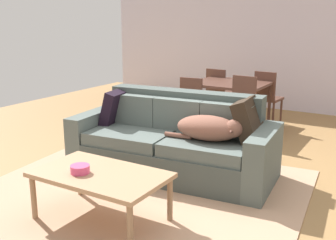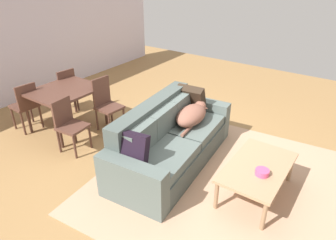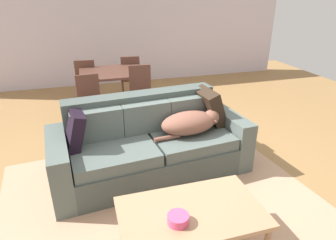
{
  "view_description": "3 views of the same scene",
  "coord_description": "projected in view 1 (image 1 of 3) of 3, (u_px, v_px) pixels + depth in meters",
  "views": [
    {
      "loc": [
        1.97,
        -3.89,
        1.78
      ],
      "look_at": [
        -0.33,
        -0.07,
        0.64
      ],
      "focal_mm": 43.99,
      "sensor_mm": 36.0,
      "label": 1
    },
    {
      "loc": [
        -3.43,
        -2.16,
        2.74
      ],
      "look_at": [
        -0.38,
        -0.02,
        0.76
      ],
      "focal_mm": 32.39,
      "sensor_mm": 36.0,
      "label": 2
    },
    {
      "loc": [
        -0.96,
        -3.04,
        2.07
      ],
      "look_at": [
        -0.04,
        0.08,
        0.62
      ],
      "focal_mm": 31.33,
      "sensor_mm": 36.0,
      "label": 3
    }
  ],
  "objects": [
    {
      "name": "back_partition",
      "position": [
        296.0,
        39.0,
        7.64
      ],
      "size": [
        8.0,
        0.12,
        2.7
      ],
      "primitive_type": "cube",
      "color": "silver",
      "rests_on": "ground"
    },
    {
      "name": "dining_table",
      "position": [
        231.0,
        87.0,
        6.46
      ],
      "size": [
        1.11,
        0.97,
        0.76
      ],
      "color": "#523227",
      "rests_on": "ground"
    },
    {
      "name": "dining_chair_far_left",
      "position": [
        218.0,
        91.0,
        7.17
      ],
      "size": [
        0.42,
        0.42,
        0.89
      ],
      "rotation": [
        0.0,
        0.0,
        3.08
      ],
      "color": "#523227",
      "rests_on": "ground"
    },
    {
      "name": "dog_on_left_cushion",
      "position": [
        210.0,
        128.0,
        4.33
      ],
      "size": [
        0.84,
        0.45,
        0.26
      ],
      "rotation": [
        0.0,
        0.0,
        0.1
      ],
      "color": "brown",
      "rests_on": "couch"
    },
    {
      "name": "throw_pillow_by_right_arm",
      "position": [
        249.0,
        121.0,
        4.34
      ],
      "size": [
        0.35,
        0.49,
        0.49
      ],
      "primitive_type": "cube",
      "rotation": [
        0.0,
        -0.35,
        0.09
      ],
      "color": "#2D2117",
      "rests_on": "couch"
    },
    {
      "name": "ground_plane",
      "position": [
        196.0,
        177.0,
        4.65
      ],
      "size": [
        10.0,
        10.0,
        0.0
      ],
      "primitive_type": "plane",
      "color": "#9A7243"
    },
    {
      "name": "couch",
      "position": [
        174.0,
        144.0,
        4.72
      ],
      "size": [
        2.37,
        1.17,
        0.92
      ],
      "rotation": [
        0.0,
        0.0,
        0.1
      ],
      "color": "#444E4A",
      "rests_on": "ground"
    },
    {
      "name": "bowl_on_coffee_table",
      "position": [
        80.0,
        169.0,
        3.55
      ],
      "size": [
        0.17,
        0.17,
        0.07
      ],
      "primitive_type": "cylinder",
      "color": "#EA4C7F",
      "rests_on": "coffee_table"
    },
    {
      "name": "dining_chair_near_left",
      "position": [
        188.0,
        104.0,
        6.23
      ],
      "size": [
        0.44,
        0.44,
        0.86
      ],
      "rotation": [
        0.0,
        0.0,
        0.1
      ],
      "color": "#523227",
      "rests_on": "ground"
    },
    {
      "name": "throw_pillow_by_left_arm",
      "position": [
        114.0,
        108.0,
        5.04
      ],
      "size": [
        0.3,
        0.45,
        0.44
      ],
      "primitive_type": "cube",
      "rotation": [
        0.0,
        0.27,
        0.16
      ],
      "color": "black",
      "rests_on": "couch"
    },
    {
      "name": "dining_chair_near_right",
      "position": [
        240.0,
        107.0,
        5.82
      ],
      "size": [
        0.43,
        0.43,
        0.95
      ],
      "rotation": [
        0.0,
        0.0,
        -0.07
      ],
      "color": "#523227",
      "rests_on": "ground"
    },
    {
      "name": "area_rug",
      "position": [
        127.0,
        202.0,
        4.03
      ],
      "size": [
        3.54,
        3.61,
        0.01
      ],
      "primitive_type": "cube",
      "rotation": [
        0.0,
        0.0,
        0.1
      ],
      "color": "tan",
      "rests_on": "ground"
    },
    {
      "name": "dining_chair_far_right",
      "position": [
        267.0,
        95.0,
        6.77
      ],
      "size": [
        0.43,
        0.43,
        0.9
      ],
      "rotation": [
        0.0,
        0.0,
        3.05
      ],
      "color": "#523227",
      "rests_on": "ground"
    },
    {
      "name": "coffee_table",
      "position": [
        100.0,
        178.0,
        3.58
      ],
      "size": [
        1.16,
        0.69,
        0.45
      ],
      "color": "tan",
      "rests_on": "ground"
    }
  ]
}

